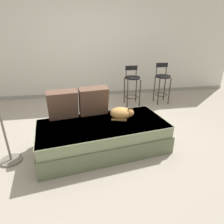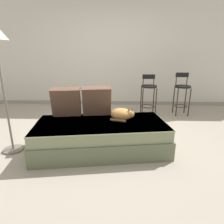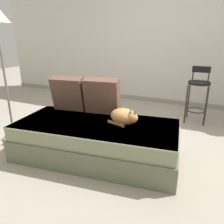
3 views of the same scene
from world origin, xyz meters
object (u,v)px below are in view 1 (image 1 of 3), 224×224
Objects in this scene: throw_pillow_middle at (94,101)px; cat at (122,113)px; couch at (103,136)px; throw_pillow_corner at (63,104)px; bar_stool_near_window at (132,83)px; bar_stool_by_doorway at (162,81)px.

throw_pillow_middle reaches higher than cat.
couch is 0.55m from throw_pillow_middle.
throw_pillow_middle is at bearing 8.23° from throw_pillow_corner.
bar_stool_near_window is (1.01, 1.40, -0.12)m from throw_pillow_middle.
throw_pillow_corner is at bearing -146.23° from bar_stool_by_doorway.
bar_stool_by_doorway is (1.75, 1.41, -0.10)m from throw_pillow_middle.
throw_pillow_middle is at bearing -125.60° from bar_stool_near_window.
bar_stool_by_doorway is at bearing 46.27° from couch.
cat is 0.40× the size of bar_stool_by_doorway.
bar_stool_by_doorway is (2.20, 1.47, -0.10)m from throw_pillow_corner.
cat is 1.73m from bar_stool_near_window.
couch is 4.27× the size of throw_pillow_corner.
throw_pillow_middle is at bearing -141.19° from bar_stool_by_doorway.
cat is at bearing 19.70° from couch.
throw_pillow_middle reaches higher than couch.
throw_pillow_middle is (0.45, 0.07, 0.00)m from throw_pillow_corner.
cat is at bearing -129.90° from bar_stool_by_doorway.
bar_stool_by_doorway is at bearing 0.07° from bar_stool_near_window.
throw_pillow_middle is 0.47m from cat.
throw_pillow_middle is 1.73m from bar_stool_near_window.
throw_pillow_corner is 1.21× the size of cat.
cat is 2.12m from bar_stool_by_doorway.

